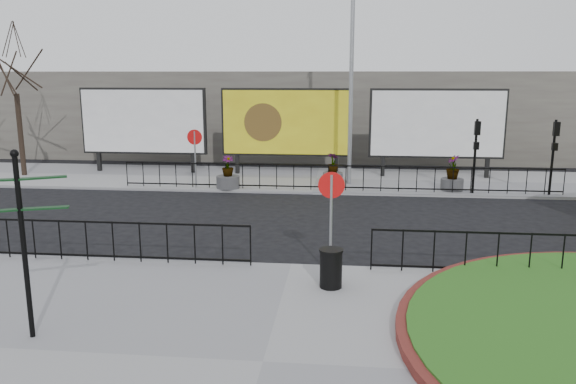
# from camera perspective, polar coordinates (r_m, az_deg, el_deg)

# --- Properties ---
(ground) EXTENTS (90.00, 90.00, 0.00)m
(ground) POSITION_cam_1_polar(r_m,az_deg,el_deg) (14.49, 0.34, -7.75)
(ground) COLOR black
(ground) RESTS_ON ground
(pavement_near) EXTENTS (30.00, 10.00, 0.12)m
(pavement_near) POSITION_cam_1_polar(r_m,az_deg,el_deg) (9.93, -2.56, -17.12)
(pavement_near) COLOR gray
(pavement_near) RESTS_ON ground
(pavement_far) EXTENTS (44.00, 6.00, 0.12)m
(pavement_far) POSITION_cam_1_polar(r_m,az_deg,el_deg) (26.06, 2.89, 1.26)
(pavement_far) COLOR gray
(pavement_far) RESTS_ON ground
(railing_near_left) EXTENTS (10.00, 0.10, 1.10)m
(railing_near_left) POSITION_cam_1_polar(r_m,az_deg,el_deg) (15.73, -22.15, -4.49)
(railing_near_left) COLOR black
(railing_near_left) RESTS_ON pavement_near
(railing_near_right) EXTENTS (9.00, 0.10, 1.10)m
(railing_near_right) POSITION_cam_1_polar(r_m,az_deg,el_deg) (14.87, 26.16, -5.78)
(railing_near_right) COLOR black
(railing_near_right) RESTS_ON pavement_near
(railing_far) EXTENTS (18.00, 0.10, 1.10)m
(railing_far) POSITION_cam_1_polar(r_m,az_deg,el_deg) (23.27, 5.01, 1.46)
(railing_far) COLOR black
(railing_far) RESTS_ON pavement_far
(speed_sign_far) EXTENTS (0.64, 0.07, 2.47)m
(speed_sign_far) POSITION_cam_1_polar(r_m,az_deg,el_deg) (24.02, -9.44, 4.68)
(speed_sign_far) COLOR gray
(speed_sign_far) RESTS_ON pavement_far
(speed_sign_near) EXTENTS (0.64, 0.07, 2.47)m
(speed_sign_near) POSITION_cam_1_polar(r_m,az_deg,el_deg) (13.52, 4.42, -0.77)
(speed_sign_near) COLOR gray
(speed_sign_near) RESTS_ON pavement_near
(billboard_left) EXTENTS (6.20, 0.31, 4.10)m
(billboard_left) POSITION_cam_1_polar(r_m,az_deg,el_deg) (28.40, -14.47, 6.95)
(billboard_left) COLOR black
(billboard_left) RESTS_ON pavement_far
(billboard_mid) EXTENTS (6.20, 0.31, 4.10)m
(billboard_mid) POSITION_cam_1_polar(r_m,az_deg,el_deg) (26.80, -0.17, 7.05)
(billboard_mid) COLOR black
(billboard_mid) RESTS_ON pavement_far
(billboard_right) EXTENTS (6.20, 0.31, 4.10)m
(billboard_right) POSITION_cam_1_polar(r_m,az_deg,el_deg) (26.98, 14.88, 6.68)
(billboard_right) COLOR black
(billboard_right) RESTS_ON pavement_far
(lamp_post) EXTENTS (0.74, 0.18, 9.23)m
(lamp_post) POSITION_cam_1_polar(r_m,az_deg,el_deg) (24.58, 6.46, 11.73)
(lamp_post) COLOR gray
(lamp_post) RESTS_ON pavement_far
(signal_pole_a) EXTENTS (0.22, 0.26, 3.00)m
(signal_pole_a) POSITION_cam_1_polar(r_m,az_deg,el_deg) (23.66, 18.55, 4.56)
(signal_pole_a) COLOR black
(signal_pole_a) RESTS_ON pavement_far
(signal_pole_b) EXTENTS (0.22, 0.26, 3.00)m
(signal_pole_b) POSITION_cam_1_polar(r_m,az_deg,el_deg) (24.50, 25.43, 4.26)
(signal_pole_b) COLOR black
(signal_pole_b) RESTS_ON pavement_far
(tree_left) EXTENTS (2.00, 2.00, 7.00)m
(tree_left) POSITION_cam_1_polar(r_m,az_deg,el_deg) (29.41, -25.80, 8.31)
(tree_left) COLOR #2D2119
(tree_left) RESTS_ON pavement_far
(building_backdrop) EXTENTS (40.00, 10.00, 5.00)m
(building_backdrop) POSITION_cam_1_polar(r_m,az_deg,el_deg) (35.68, 3.79, 8.08)
(building_backdrop) COLOR slate
(building_backdrop) RESTS_ON ground
(fingerpost_sign) EXTENTS (1.58, 0.86, 3.48)m
(fingerpost_sign) POSITION_cam_1_polar(r_m,az_deg,el_deg) (11.02, -25.43, -3.20)
(fingerpost_sign) COLOR black
(fingerpost_sign) RESTS_ON pavement_near
(litter_bin) EXTENTS (0.54, 0.54, 0.90)m
(litter_bin) POSITION_cam_1_polar(r_m,az_deg,el_deg) (12.83, 4.38, -7.71)
(litter_bin) COLOR black
(litter_bin) RESTS_ON pavement_near
(planter_a) EXTENTS (0.99, 0.99, 1.38)m
(planter_a) POSITION_cam_1_polar(r_m,az_deg,el_deg) (23.89, -6.12, 1.49)
(planter_a) COLOR #4C4C4F
(planter_a) RESTS_ON pavement_far
(planter_b) EXTENTS (0.88, 0.88, 1.35)m
(planter_b) POSITION_cam_1_polar(r_m,az_deg,el_deg) (24.95, 4.58, 2.03)
(planter_b) COLOR #4C4C4F
(planter_b) RESTS_ON pavement_far
(planter_c) EXTENTS (0.93, 0.93, 1.48)m
(planter_c) POSITION_cam_1_polar(r_m,az_deg,el_deg) (24.25, 16.35, 1.45)
(planter_c) COLOR #4C4C4F
(planter_c) RESTS_ON pavement_far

